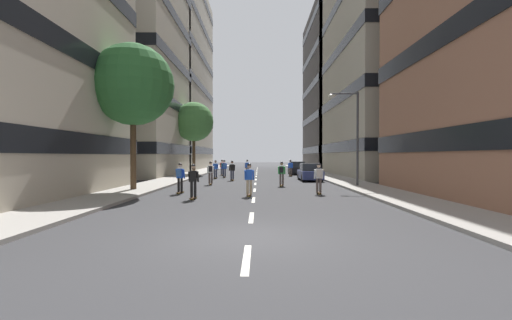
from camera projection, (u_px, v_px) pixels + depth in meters
ground_plane at (256, 176)px, 37.36m from camera, size 167.45×167.45×0.00m
sidewalk_left at (192, 174)px, 40.90m from camera, size 2.90×76.75×0.14m
sidewalk_right at (321, 174)px, 40.79m from camera, size 2.90×76.75×0.14m
lane_markings at (256, 176)px, 37.45m from camera, size 0.16×62.20×0.01m
building_left_mid at (100, 23)px, 39.52m from camera, size 17.46×16.36×34.09m
building_left_far at (151, 76)px, 58.44m from camera, size 17.46×23.85×30.66m
building_right_mid at (414, 34)px, 39.28m from camera, size 17.46×21.83×31.39m
building_right_far at (363, 90)px, 58.20m from camera, size 17.46×21.36×26.15m
parked_car_near at (297, 168)px, 41.93m from camera, size 1.82×4.40×1.52m
parked_car_mid at (310, 173)px, 31.27m from camera, size 1.82×4.40×1.52m
street_tree_near at (133, 85)px, 21.61m from camera, size 5.00×5.00×8.93m
street_tree_mid at (194, 122)px, 41.88m from camera, size 4.68×4.68×8.47m
streetlamp_right at (352, 128)px, 24.58m from camera, size 2.13×0.30×6.50m
skater_0 at (319, 176)px, 20.14m from camera, size 0.54×0.91×1.78m
skater_1 at (290, 167)px, 38.12m from camera, size 0.55×0.92×1.78m
skater_2 at (193, 180)px, 17.69m from camera, size 0.55×0.91×1.78m
skater_3 at (222, 166)px, 39.44m from camera, size 0.56×0.92×1.78m
skater_4 at (211, 171)px, 26.67m from camera, size 0.55×0.92×1.78m
skater_5 at (247, 167)px, 38.73m from camera, size 0.54×0.91×1.78m
skater_6 at (180, 176)px, 20.38m from camera, size 0.56×0.92×1.78m
skater_7 at (249, 178)px, 19.10m from camera, size 0.55×0.91×1.78m
skater_8 at (224, 167)px, 35.79m from camera, size 0.56×0.92×1.78m
skater_9 at (216, 168)px, 34.03m from camera, size 0.56×0.92×1.78m
skater_10 at (232, 169)px, 31.23m from camera, size 0.57×0.92×1.78m
skater_11 at (282, 172)px, 25.35m from camera, size 0.56×0.92×1.78m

